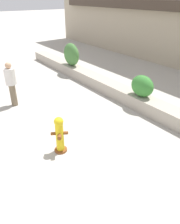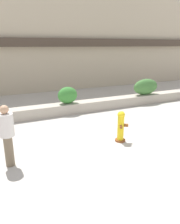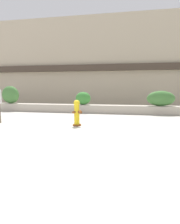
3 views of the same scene
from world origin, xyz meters
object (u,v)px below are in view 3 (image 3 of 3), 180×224
hedge_bush_2 (161,98)px  fire_hydrant (77,113)px  hedge_bush_1 (83,98)px  hedge_bush_0 (11,95)px

hedge_bush_2 → fire_hydrant: 5.61m
fire_hydrant → hedge_bush_1: bearing=98.3°
hedge_bush_0 → hedge_bush_2: size_ratio=0.77×
hedge_bush_1 → fire_hydrant: 3.87m
hedge_bush_0 → hedge_bush_2: (9.70, 0.00, -0.14)m
hedge_bush_0 → hedge_bush_1: (5.04, 0.00, -0.18)m
hedge_bush_0 → fire_hydrant: bearing=-34.3°
hedge_bush_0 → hedge_bush_2: 9.70m
hedge_bush_2 → fire_hydrant: bearing=-137.0°
hedge_bush_1 → hedge_bush_0: bearing=180.0°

